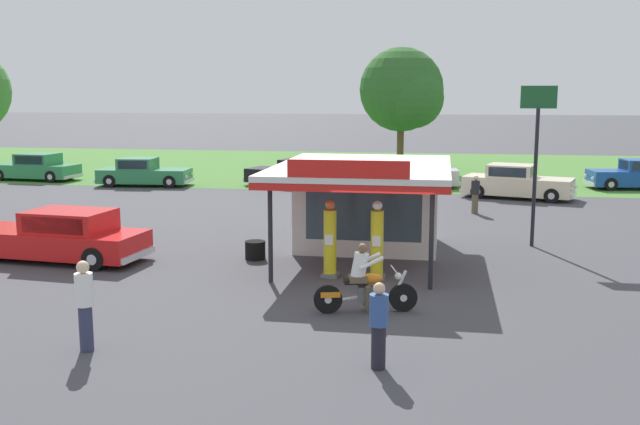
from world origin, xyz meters
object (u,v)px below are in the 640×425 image
at_px(featured_classic_sedan, 60,237).
at_px(parked_car_back_row_centre_left, 517,183).
at_px(parked_car_back_row_right, 294,174).
at_px(bystander_chatting_near_pumps, 379,324).
at_px(parked_car_second_row_spare, 638,176).
at_px(bystander_standing_back_lot, 475,194).
at_px(parked_car_back_row_far_right, 35,168).
at_px(bystander_strolling_foreground, 85,303).
at_px(gas_pump_nearside, 330,242).
at_px(parked_car_back_row_left, 413,174).
at_px(motorcycle_with_rider, 364,284).
at_px(gas_pump_offside, 377,243).
at_px(spare_tire_stack, 255,250).
at_px(roadside_pole_sign, 537,139).
at_px(parked_car_back_row_centre_right, 143,173).

bearing_deg(featured_classic_sedan, parked_car_back_row_centre_left, 46.69).
distance_m(parked_car_back_row_right, bystander_chatting_near_pumps, 25.55).
height_order(parked_car_second_row_spare, parked_car_back_row_centre_left, parked_car_back_row_centre_left).
bearing_deg(bystander_standing_back_lot, parked_car_back_row_far_right, 162.62).
distance_m(featured_classic_sedan, bystander_strolling_foreground, 8.23).
bearing_deg(gas_pump_nearside, bystander_standing_back_lot, 69.19).
distance_m(parked_car_back_row_right, bystander_standing_back_lot, 11.54).
xyz_separation_m(parked_car_back_row_right, parked_car_back_row_left, (6.12, 0.76, 0.06)).
relative_size(motorcycle_with_rider, parked_car_second_row_spare, 0.44).
distance_m(gas_pump_offside, spare_tire_stack, 4.16).
xyz_separation_m(parked_car_second_row_spare, roadside_pole_sign, (-6.97, -15.36, 2.76)).
relative_size(parked_car_back_row_right, roadside_pole_sign, 1.07).
bearing_deg(parked_car_back_row_centre_right, parked_car_back_row_far_right, 169.25).
xyz_separation_m(gas_pump_offside, parked_car_back_row_centre_right, (-13.94, 17.30, -0.30)).
bearing_deg(bystander_standing_back_lot, spare_tire_stack, -125.41).
bearing_deg(parked_car_second_row_spare, spare_tire_stack, -129.31).
xyz_separation_m(gas_pump_nearside, bystander_chatting_near_pumps, (1.86, -6.31, -0.12)).
height_order(parked_car_back_row_centre_right, spare_tire_stack, parked_car_back_row_centre_right).
bearing_deg(parked_car_second_row_spare, motorcycle_with_rider, -116.27).
height_order(parked_car_back_row_far_right, bystander_strolling_foreground, bystander_strolling_foreground).
xyz_separation_m(parked_car_back_row_centre_right, bystander_standing_back_lot, (16.92, -6.16, 0.16)).
bearing_deg(parked_car_back_row_left, bystander_chatting_near_pumps, -88.87).
bearing_deg(gas_pump_nearside, parked_car_back_row_centre_right, 126.26).
height_order(parked_car_back_row_left, roadside_pole_sign, roadside_pole_sign).
bearing_deg(parked_car_back_row_right, gas_pump_offside, -71.87).
height_order(featured_classic_sedan, spare_tire_stack, featured_classic_sedan).
relative_size(parked_car_back_row_centre_right, bystander_strolling_foreground, 2.85).
distance_m(featured_classic_sedan, parked_car_back_row_centre_left, 21.03).
height_order(parked_car_back_row_centre_right, bystander_chatting_near_pumps, bystander_chatting_near_pumps).
distance_m(motorcycle_with_rider, spare_tire_stack, 6.02).
bearing_deg(motorcycle_with_rider, featured_classic_sedan, 158.89).
bearing_deg(bystander_chatting_near_pumps, gas_pump_nearside, 106.41).
relative_size(parked_car_back_row_right, parked_car_back_row_left, 1.06).
xyz_separation_m(bystander_chatting_near_pumps, roadside_pole_sign, (3.92, 11.26, 2.62)).
distance_m(parked_car_second_row_spare, bystander_standing_back_lot, 12.51).
relative_size(parked_car_back_row_left, parked_car_back_row_far_right, 0.99).
height_order(parked_car_second_row_spare, spare_tire_stack, parked_car_second_row_spare).
height_order(featured_classic_sedan, parked_car_back_row_centre_left, parked_car_back_row_centre_left).
xyz_separation_m(parked_car_back_row_centre_right, parked_car_back_row_far_right, (-7.00, 1.33, 0.02)).
height_order(gas_pump_offside, roadside_pole_sign, roadside_pole_sign).
height_order(featured_classic_sedan, parked_car_second_row_spare, parked_car_second_row_spare).
bearing_deg(bystander_strolling_foreground, spare_tire_stack, 81.52).
relative_size(gas_pump_offside, featured_classic_sedan, 0.37).
distance_m(motorcycle_with_rider, parked_car_back_row_left, 22.15).
bearing_deg(parked_car_back_row_left, motorcycle_with_rider, -90.30).
relative_size(gas_pump_offside, bystander_chatting_near_pumps, 1.32).
xyz_separation_m(gas_pump_nearside, parked_car_back_row_left, (1.36, 19.12, -0.24)).
bearing_deg(parked_car_back_row_centre_right, motorcycle_with_rider, -55.56).
relative_size(gas_pump_offside, bystander_standing_back_lot, 1.34).
height_order(bystander_chatting_near_pumps, roadside_pole_sign, roadside_pole_sign).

